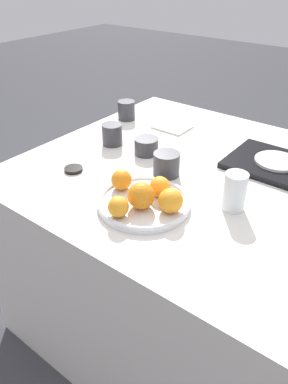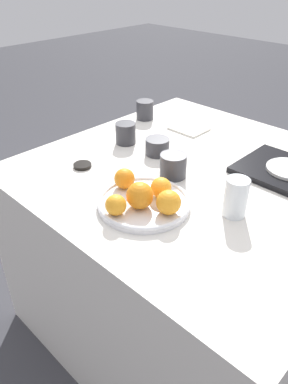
# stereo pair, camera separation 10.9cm
# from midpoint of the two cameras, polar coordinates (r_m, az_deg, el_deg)

# --- Properties ---
(ground_plane) EXTENTS (12.00, 12.00, 0.00)m
(ground_plane) POSITION_cam_midpoint_polar(r_m,az_deg,el_deg) (1.82, 3.74, -17.79)
(ground_plane) COLOR #38383D
(table) EXTENTS (1.13, 1.09, 0.76)m
(table) POSITION_cam_midpoint_polar(r_m,az_deg,el_deg) (1.54, 4.24, -8.77)
(table) COLOR silver
(table) RESTS_ON ground_plane
(fruit_platter) EXTENTS (0.28, 0.28, 0.02)m
(fruit_platter) POSITION_cam_midpoint_polar(r_m,az_deg,el_deg) (1.11, -2.81, -1.73)
(fruit_platter) COLOR silver
(fruit_platter) RESTS_ON table
(orange_0) EXTENTS (0.08, 0.08, 0.08)m
(orange_0) POSITION_cam_midpoint_polar(r_m,az_deg,el_deg) (1.06, -3.40, -0.67)
(orange_0) COLOR orange
(orange_0) RESTS_ON fruit_platter
(orange_1) EXTENTS (0.07, 0.07, 0.07)m
(orange_1) POSITION_cam_midpoint_polar(r_m,az_deg,el_deg) (1.05, 1.13, -1.44)
(orange_1) COLOR orange
(orange_1) RESTS_ON fruit_platter
(orange_2) EXTENTS (0.06, 0.06, 0.06)m
(orange_2) POSITION_cam_midpoint_polar(r_m,az_deg,el_deg) (1.16, -6.16, 1.77)
(orange_2) COLOR orange
(orange_2) RESTS_ON fruit_platter
(orange_3) EXTENTS (0.06, 0.06, 0.06)m
(orange_3) POSITION_cam_midpoint_polar(r_m,az_deg,el_deg) (1.04, -6.83, -2.41)
(orange_3) COLOR orange
(orange_3) RESTS_ON fruit_platter
(orange_4) EXTENTS (0.06, 0.06, 0.06)m
(orange_4) POSITION_cam_midpoint_polar(r_m,az_deg,el_deg) (1.12, -0.37, 0.74)
(orange_4) COLOR orange
(orange_4) RESTS_ON fruit_platter
(water_glass) EXTENTS (0.07, 0.07, 0.12)m
(water_glass) POSITION_cam_midpoint_polar(r_m,az_deg,el_deg) (1.10, 10.92, -0.02)
(water_glass) COLOR silver
(water_glass) RESTS_ON table
(serving_tray) EXTENTS (0.33, 0.26, 0.02)m
(serving_tray) POSITION_cam_midpoint_polar(r_m,az_deg,el_deg) (1.38, 17.37, 3.91)
(serving_tray) COLOR black
(serving_tray) RESTS_ON table
(side_plate) EXTENTS (0.15, 0.15, 0.01)m
(side_plate) POSITION_cam_midpoint_polar(r_m,az_deg,el_deg) (1.37, 17.47, 4.45)
(side_plate) COLOR silver
(side_plate) RESTS_ON serving_tray
(cup_0) EXTENTS (0.09, 0.09, 0.08)m
(cup_0) POSITION_cam_midpoint_polar(r_m,az_deg,el_deg) (1.26, 0.97, 4.20)
(cup_0) COLOR #333338
(cup_0) RESTS_ON table
(cup_1) EXTENTS (0.08, 0.08, 0.08)m
(cup_1) POSITION_cam_midpoint_polar(r_m,az_deg,el_deg) (1.73, -4.54, 12.27)
(cup_1) COLOR #333338
(cup_1) RESTS_ON table
(cup_2) EXTENTS (0.09, 0.09, 0.06)m
(cup_2) POSITION_cam_midpoint_polar(r_m,az_deg,el_deg) (1.41, -1.88, 6.96)
(cup_2) COLOR #333338
(cup_2) RESTS_ON table
(cup_3) EXTENTS (0.08, 0.08, 0.08)m
(cup_3) POSITION_cam_midpoint_polar(r_m,az_deg,el_deg) (1.49, -7.00, 8.65)
(cup_3) COLOR #333338
(cup_3) RESTS_ON table
(napkin) EXTENTS (0.14, 0.12, 0.01)m
(napkin) POSITION_cam_midpoint_polar(r_m,az_deg,el_deg) (1.64, 2.42, 9.82)
(napkin) COLOR silver
(napkin) RESTS_ON table
(soy_dish) EXTENTS (0.06, 0.06, 0.01)m
(soy_dish) POSITION_cam_midpoint_polar(r_m,az_deg,el_deg) (1.33, -13.02, 3.33)
(soy_dish) COLOR black
(soy_dish) RESTS_ON table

